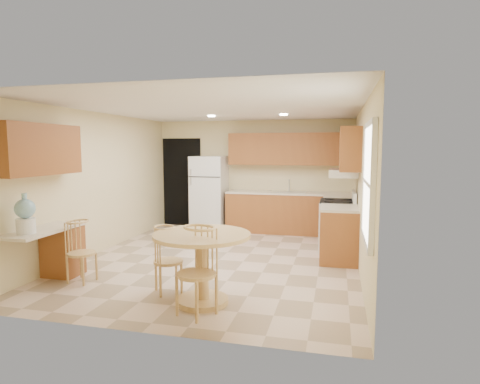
% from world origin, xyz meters
% --- Properties ---
extents(floor, '(5.50, 5.50, 0.00)m').
position_xyz_m(floor, '(0.00, 0.00, 0.00)').
color(floor, beige).
rests_on(floor, ground).
extents(ceiling, '(4.50, 5.50, 0.02)m').
position_xyz_m(ceiling, '(0.00, 0.00, 2.50)').
color(ceiling, white).
rests_on(ceiling, wall_back).
extents(wall_back, '(4.50, 0.02, 2.50)m').
position_xyz_m(wall_back, '(0.00, 2.75, 1.25)').
color(wall_back, beige).
rests_on(wall_back, floor).
extents(wall_front, '(4.50, 0.02, 2.50)m').
position_xyz_m(wall_front, '(0.00, -2.75, 1.25)').
color(wall_front, beige).
rests_on(wall_front, floor).
extents(wall_left, '(0.02, 5.50, 2.50)m').
position_xyz_m(wall_left, '(-2.25, 0.00, 1.25)').
color(wall_left, beige).
rests_on(wall_left, floor).
extents(wall_right, '(0.02, 5.50, 2.50)m').
position_xyz_m(wall_right, '(2.25, 0.00, 1.25)').
color(wall_right, beige).
rests_on(wall_right, floor).
extents(doorway, '(0.90, 0.02, 2.10)m').
position_xyz_m(doorway, '(-1.75, 2.73, 1.05)').
color(doorway, black).
rests_on(doorway, floor).
extents(base_cab_back, '(2.75, 0.60, 0.87)m').
position_xyz_m(base_cab_back, '(0.88, 2.45, 0.43)').
color(base_cab_back, '#9E5A28').
rests_on(base_cab_back, floor).
extents(counter_back, '(2.75, 0.63, 0.04)m').
position_xyz_m(counter_back, '(0.88, 2.45, 0.89)').
color(counter_back, beige).
rests_on(counter_back, base_cab_back).
extents(base_cab_right_a, '(0.60, 0.59, 0.87)m').
position_xyz_m(base_cab_right_a, '(1.95, 1.85, 0.43)').
color(base_cab_right_a, '#9E5A28').
rests_on(base_cab_right_a, floor).
extents(counter_right_a, '(0.63, 0.59, 0.04)m').
position_xyz_m(counter_right_a, '(1.95, 1.85, 0.89)').
color(counter_right_a, beige).
rests_on(counter_right_a, base_cab_right_a).
extents(base_cab_right_b, '(0.60, 0.80, 0.87)m').
position_xyz_m(base_cab_right_b, '(1.95, 0.40, 0.43)').
color(base_cab_right_b, '#9E5A28').
rests_on(base_cab_right_b, floor).
extents(counter_right_b, '(0.63, 0.80, 0.04)m').
position_xyz_m(counter_right_b, '(1.95, 0.40, 0.89)').
color(counter_right_b, beige).
rests_on(counter_right_b, base_cab_right_b).
extents(upper_cab_back, '(2.75, 0.33, 0.70)m').
position_xyz_m(upper_cab_back, '(0.88, 2.58, 1.85)').
color(upper_cab_back, '#9E5A28').
rests_on(upper_cab_back, wall_back).
extents(upper_cab_right, '(0.33, 2.42, 0.70)m').
position_xyz_m(upper_cab_right, '(2.08, 1.21, 1.85)').
color(upper_cab_right, '#9E5A28').
rests_on(upper_cab_right, wall_right).
extents(upper_cab_left, '(0.33, 1.40, 0.70)m').
position_xyz_m(upper_cab_left, '(-2.08, -1.60, 1.85)').
color(upper_cab_left, '#9E5A28').
rests_on(upper_cab_left, wall_left).
extents(sink, '(0.78, 0.44, 0.01)m').
position_xyz_m(sink, '(0.85, 2.45, 0.91)').
color(sink, silver).
rests_on(sink, counter_back).
extents(range_hood, '(0.50, 0.76, 0.14)m').
position_xyz_m(range_hood, '(2.00, 1.18, 1.42)').
color(range_hood, silver).
rests_on(range_hood, upper_cab_right).
extents(desk_pedestal, '(0.48, 0.42, 0.72)m').
position_xyz_m(desk_pedestal, '(-2.00, -1.32, 0.36)').
color(desk_pedestal, '#9E5A28').
rests_on(desk_pedestal, floor).
extents(desk_top, '(0.50, 1.20, 0.04)m').
position_xyz_m(desk_top, '(-2.00, -1.70, 0.75)').
color(desk_top, beige).
rests_on(desk_top, desk_pedestal).
extents(window, '(0.06, 1.12, 1.30)m').
position_xyz_m(window, '(2.23, -1.85, 1.50)').
color(window, white).
rests_on(window, wall_right).
extents(can_light_a, '(0.14, 0.14, 0.02)m').
position_xyz_m(can_light_a, '(-0.50, 1.20, 2.48)').
color(can_light_a, white).
rests_on(can_light_a, ceiling).
extents(can_light_b, '(0.14, 0.14, 0.02)m').
position_xyz_m(can_light_b, '(0.90, 1.20, 2.48)').
color(can_light_b, white).
rests_on(can_light_b, ceiling).
extents(refrigerator, '(0.74, 0.72, 1.69)m').
position_xyz_m(refrigerator, '(-0.95, 2.40, 0.84)').
color(refrigerator, white).
rests_on(refrigerator, floor).
extents(stove, '(0.65, 0.76, 1.09)m').
position_xyz_m(stove, '(1.92, 1.18, 0.47)').
color(stove, white).
rests_on(stove, floor).
extents(dining_table, '(1.16, 1.16, 0.86)m').
position_xyz_m(dining_table, '(0.35, -1.86, 0.56)').
color(dining_table, tan).
rests_on(dining_table, floor).
extents(chair_table_a, '(0.38, 0.48, 0.86)m').
position_xyz_m(chair_table_a, '(-0.20, -1.69, 0.52)').
color(chair_table_a, tan).
rests_on(chair_table_a, floor).
extents(chair_table_b, '(0.44, 0.49, 0.99)m').
position_xyz_m(chair_table_b, '(0.40, -2.29, 0.60)').
color(chair_table_b, tan).
rests_on(chair_table_b, floor).
extents(chair_desk, '(0.38, 0.49, 0.86)m').
position_xyz_m(chair_desk, '(-1.55, -1.60, 0.52)').
color(chair_desk, tan).
rests_on(chair_desk, floor).
extents(water_crock, '(0.25, 0.25, 0.52)m').
position_xyz_m(water_crock, '(-2.00, -2.00, 1.01)').
color(water_crock, white).
rests_on(water_crock, desk_top).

